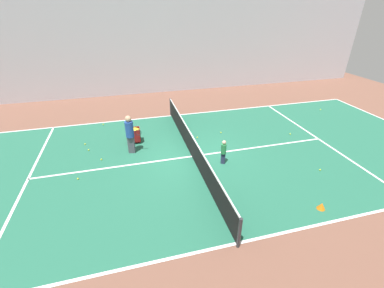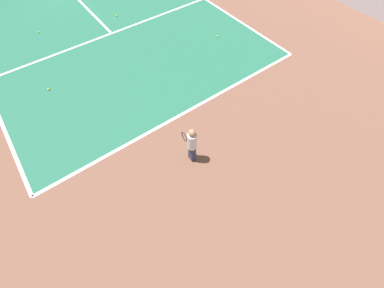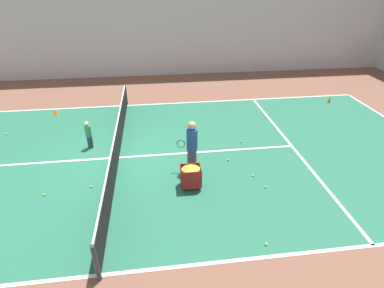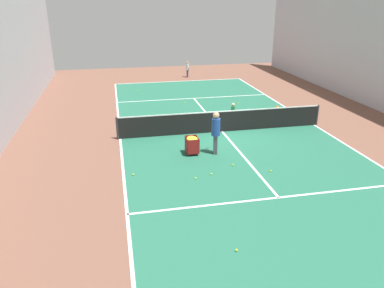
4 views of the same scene
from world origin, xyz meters
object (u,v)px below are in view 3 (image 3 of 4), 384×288
Objects in this scene: ball_cart at (191,173)px; training_cone_0 at (56,111)px; tennis_net at (117,145)px; training_cone_1 at (329,100)px; coach_at_net at (192,143)px; child_midcourt at (88,133)px.

training_cone_0 is (-6.37, -5.70, -0.41)m from ball_cart.
tennis_net is 11.14m from training_cone_1.
coach_at_net is 1.11m from ball_cart.
coach_at_net reaches higher than training_cone_0.
ball_cart is 2.75× the size of training_cone_0.
ball_cart is at bearing -5.87° from child_midcourt.
child_midcourt is 4.58m from ball_cart.
child_midcourt is (-1.94, -3.69, -0.41)m from coach_at_net.
child_midcourt is 4.03× the size of training_cone_0.
child_midcourt reaches higher than ball_cart.
ball_cart is (0.97, -0.16, -0.51)m from coach_at_net.
ball_cart reaches higher than training_cone_1.
training_cone_1 is at bearing -130.22° from coach_at_net.
child_midcourt is 4.11m from training_cone_0.
coach_at_net is 9.37m from training_cone_1.
training_cone_1 is (0.33, 13.68, 0.04)m from training_cone_0.
coach_at_net is 2.41× the size of ball_cart.
coach_at_net is at bearing -57.04° from training_cone_1.
child_midcourt is at bearing 32.09° from training_cone_0.
training_cone_0 is at bearing -138.16° from ball_cart.
tennis_net is 5.61× the size of coach_at_net.
child_midcourt reaches higher than training_cone_1.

